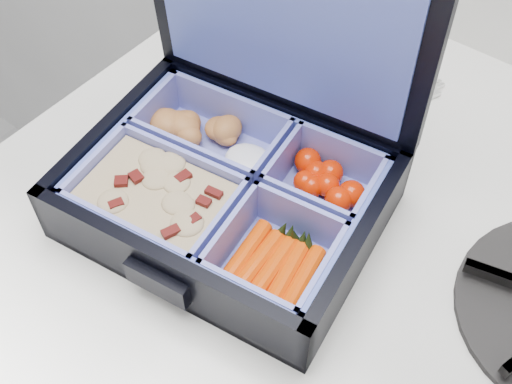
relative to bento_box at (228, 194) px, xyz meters
The scene contains 3 objects.
bento_box is the anchor object (origin of this frame).
burner_grate_rear 0.18m from the bento_box, 114.23° to the left, with size 0.17×0.17×0.02m, color black.
fork 0.14m from the bento_box, 84.14° to the left, with size 0.03×0.19×0.01m, color silver, non-canonical shape.
Camera 1 is at (0.26, 1.36, 1.40)m, focal length 45.00 mm.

